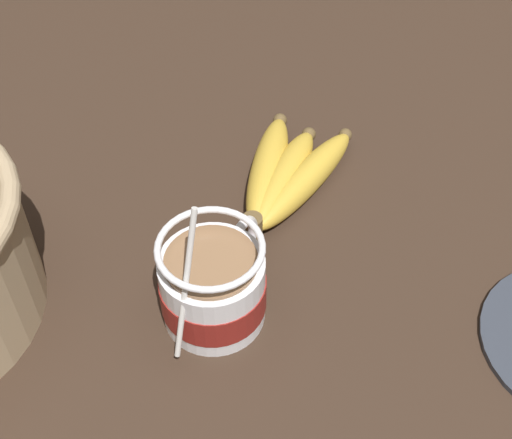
% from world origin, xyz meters
% --- Properties ---
extents(table, '(1.39, 1.39, 0.03)m').
position_xyz_m(table, '(0.00, 0.00, 0.02)').
color(table, '#332319').
rests_on(table, ground).
extents(coffee_mug, '(0.15, 0.09, 0.16)m').
position_xyz_m(coffee_mug, '(-0.05, 0.01, 0.07)').
color(coffee_mug, silver).
rests_on(coffee_mug, table).
extents(banana_bunch, '(0.20, 0.11, 0.04)m').
position_xyz_m(banana_bunch, '(0.13, 0.03, 0.05)').
color(banana_bunch, brown).
rests_on(banana_bunch, table).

